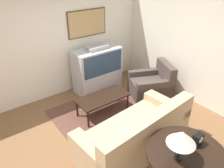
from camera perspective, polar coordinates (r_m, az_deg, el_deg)
ground_plane at (r=4.43m, az=-2.75°, el=-14.19°), size 12.00×12.00×0.00m
wall_back at (r=5.41m, az=-16.03°, el=9.92°), size 12.00×0.10×2.70m
wall_right at (r=5.43m, az=20.75°, el=9.14°), size 0.06×12.00×2.70m
area_rug at (r=5.11m, az=-3.18°, el=-7.24°), size 2.05×1.61×0.01m
tv at (r=5.75m, az=-3.84°, el=3.87°), size 1.23×0.59×1.23m
couch at (r=4.04m, az=6.18°, el=-13.18°), size 2.18×1.13×0.94m
armchair at (r=5.69m, az=10.32°, el=-0.28°), size 1.21×1.15×0.86m
coffee_table at (r=4.86m, az=-2.45°, el=-3.74°), size 1.16×0.57×0.45m
console_table at (r=3.32m, az=18.79°, el=-17.43°), size 1.11×1.11×0.78m
table_lamp at (r=2.92m, az=17.78°, el=-13.26°), size 0.37×0.37×0.46m
mantel_clock at (r=3.37m, az=21.48°, el=-13.42°), size 0.15×0.10×0.18m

